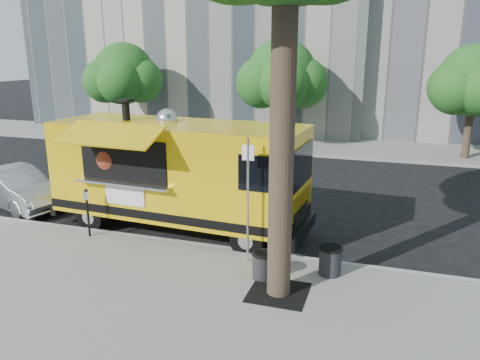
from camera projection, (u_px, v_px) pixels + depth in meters
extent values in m
plane|color=black|center=(211.00, 236.00, 13.09)|extent=(120.00, 120.00, 0.00)
cube|color=gray|center=(138.00, 304.00, 9.40)|extent=(60.00, 6.00, 0.15)
cube|color=#999993|center=(198.00, 246.00, 12.22)|extent=(60.00, 0.14, 0.16)
cube|color=gray|center=(301.00, 145.00, 25.46)|extent=(60.00, 5.00, 0.15)
cylinder|color=#33261C|center=(282.00, 138.00, 8.85)|extent=(0.48, 0.48, 6.50)
cube|color=black|center=(278.00, 292.00, 9.71)|extent=(1.20, 1.20, 0.02)
cylinder|color=#33261C|center=(127.00, 115.00, 26.96)|extent=(0.36, 0.36, 2.60)
sphere|color=#15511A|center=(124.00, 73.00, 26.33)|extent=(3.42, 3.42, 3.42)
cylinder|color=#33261C|center=(280.00, 121.00, 24.66)|extent=(0.36, 0.36, 2.60)
sphere|color=#15511A|center=(281.00, 74.00, 24.02)|extent=(3.60, 3.60, 3.60)
cylinder|color=#33261C|center=(468.00, 130.00, 21.71)|extent=(0.36, 0.36, 2.60)
sphere|color=#15511A|center=(475.00, 80.00, 21.11)|extent=(3.24, 3.24, 3.24)
cylinder|color=silver|center=(248.00, 202.00, 10.77)|extent=(0.06, 0.06, 3.00)
cube|color=white|center=(248.00, 153.00, 10.47)|extent=(0.28, 0.02, 0.35)
cylinder|color=black|center=(88.00, 218.00, 12.57)|extent=(0.06, 0.06, 1.05)
cube|color=silver|center=(86.00, 196.00, 12.40)|extent=(0.10, 0.08, 0.22)
sphere|color=black|center=(86.00, 191.00, 12.36)|extent=(0.11, 0.11, 0.11)
cube|color=#E5B80B|center=(179.00, 169.00, 13.10)|extent=(7.19, 2.81, 2.55)
cube|color=black|center=(180.00, 204.00, 13.37)|extent=(7.21, 2.83, 0.24)
cube|color=black|center=(303.00, 230.00, 12.18)|extent=(0.32, 2.28, 0.33)
cube|color=black|center=(79.00, 200.00, 14.72)|extent=(0.32, 2.28, 0.33)
cube|color=black|center=(303.00, 165.00, 11.74)|extent=(0.17, 1.91, 1.03)
cylinder|color=black|center=(247.00, 240.00, 11.71)|extent=(0.89, 0.36, 0.87)
cylinder|color=black|center=(272.00, 215.00, 13.50)|extent=(0.89, 0.36, 0.87)
cylinder|color=black|center=(91.00, 216.00, 13.39)|extent=(0.89, 0.36, 0.87)
cylinder|color=black|center=(131.00, 197.00, 15.18)|extent=(0.89, 0.36, 0.87)
cube|color=black|center=(124.00, 160.00, 12.31)|extent=(2.61, 0.34, 1.14)
cube|color=silver|center=(122.00, 184.00, 12.33)|extent=(2.82, 0.52, 0.06)
cube|color=#E5B80B|center=(109.00, 135.00, 11.60)|extent=(2.76, 1.19, 0.45)
cube|color=white|center=(125.00, 195.00, 12.49)|extent=(1.19, 0.11, 0.54)
cylinder|color=black|center=(126.00, 111.00, 13.26)|extent=(0.22, 0.22, 0.60)
sphere|color=silver|center=(167.00, 120.00, 13.09)|extent=(0.61, 0.61, 0.61)
sphere|color=#984021|center=(112.00, 158.00, 12.80)|extent=(0.91, 0.91, 0.91)
cylinder|color=#FF590C|center=(108.00, 164.00, 12.62)|extent=(0.38, 0.15, 0.37)
imported|color=#B1B4B8|center=(16.00, 188.00, 15.38)|extent=(4.24, 2.62, 1.32)
cylinder|color=black|center=(263.00, 265.00, 10.28)|extent=(0.46, 0.46, 0.60)
cylinder|color=black|center=(263.00, 254.00, 10.20)|extent=(0.50, 0.50, 0.04)
cylinder|color=#232326|center=(330.00, 261.00, 10.45)|extent=(0.50, 0.50, 0.65)
cylinder|color=black|center=(331.00, 248.00, 10.37)|extent=(0.54, 0.54, 0.04)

